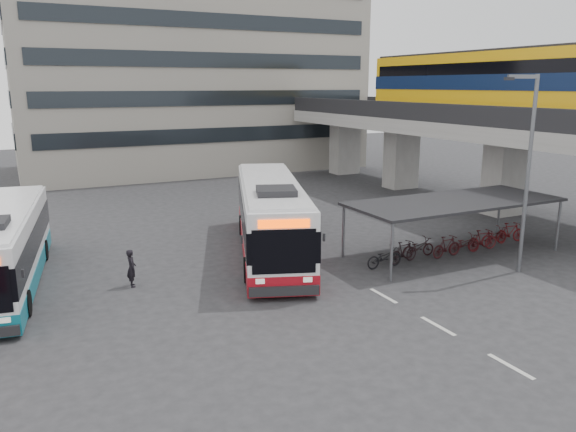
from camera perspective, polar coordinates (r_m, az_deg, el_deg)
name	(u,v)px	position (r m, az deg, el deg)	size (l,w,h in m)	color
ground	(325,307)	(20.12, 3.81, -9.25)	(120.00, 120.00, 0.00)	#28282B
viaduct	(475,108)	(37.68, 18.50, 10.35)	(8.00, 32.00, 9.68)	gray
bike_shelter	(452,227)	(26.89, 16.37, -1.05)	(10.00, 4.00, 2.54)	#595B60
office_block	(186,30)	(54.49, -10.34, 18.09)	(30.00, 15.00, 25.00)	gray
road_markings	(438,326)	(19.26, 14.99, -10.74)	(0.15, 7.60, 0.01)	beige
bus_main	(271,218)	(25.90, -1.78, -0.16)	(6.74, 12.47, 3.64)	white
bus_teal	(3,248)	(24.31, -26.94, -2.95)	(3.96, 11.26, 3.26)	white
pedestrian	(132,268)	(22.64, -15.61, -5.12)	(0.54, 0.36, 1.49)	black
lamp_post	(527,163)	(24.61, 23.08, 4.99)	(1.37, 0.62, 8.08)	#595B60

